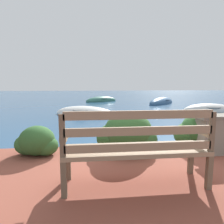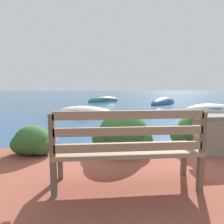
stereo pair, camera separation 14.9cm
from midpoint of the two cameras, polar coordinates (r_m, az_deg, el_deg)
The scene contains 10 objects.
ground_plane at distance 4.13m, azimuth 5.15°, elevation -12.18°, with size 80.00×80.00×0.00m.
park_bench at distance 2.35m, azimuth 6.25°, elevation -9.77°, with size 1.70×0.48×0.93m.
hedge_clump_left at distance 3.68m, azimuth -20.77°, elevation -8.01°, with size 0.74×0.53×0.50m.
hedge_clump_centre at distance 3.54m, azimuth 4.21°, elevation -6.52°, with size 1.07×0.77×0.73m.
hedge_clump_right at distance 4.16m, azimuth 24.12°, elevation -5.40°, with size 0.98×0.71×0.67m.
rowboat_nearest at distance 9.29m, azimuth -7.14°, elevation -0.48°, with size 3.16×2.36×0.73m.
rowboat_mid at distance 11.41m, azimuth 26.73°, elevation 0.30°, with size 2.76×1.34×0.75m.
rowboat_far at distance 15.01m, azimuth 14.73°, elevation 2.55°, with size 3.05×3.20×0.82m.
rowboat_outer at distance 16.45m, azimuth -2.22°, elevation 3.24°, with size 2.90×2.14×0.73m.
mooring_buoy at distance 7.50m, azimuth 3.82°, elevation -2.42°, with size 0.43×0.43×0.39m.
Camera 2 is at (-0.63, -3.82, 1.42)m, focal length 32.00 mm.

